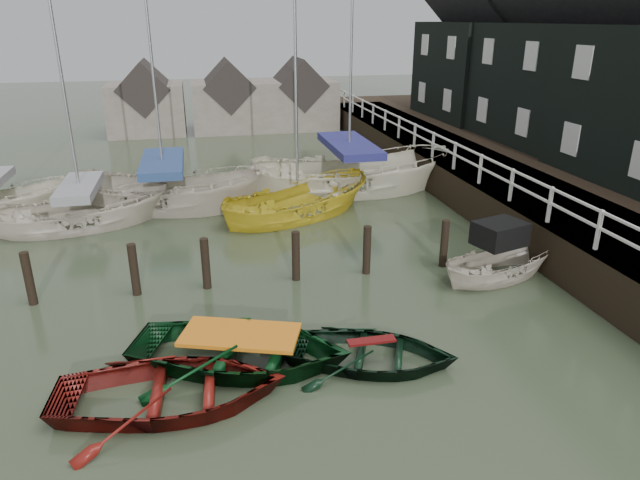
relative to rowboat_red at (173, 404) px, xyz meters
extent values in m
plane|color=#2D3924|center=(2.00, 1.85, 0.00)|extent=(120.00, 120.00, 0.00)
cube|color=black|center=(11.50, 11.85, 1.40)|extent=(3.00, 32.00, 0.20)
cube|color=silver|center=(10.00, 11.85, 2.45)|extent=(0.06, 32.00, 0.06)
cube|color=silver|center=(10.00, 11.85, 2.05)|extent=(0.06, 32.00, 0.06)
cube|color=black|center=(17.00, 11.85, 0.00)|extent=(14.00, 38.00, 1.50)
cube|color=black|center=(17.00, 13.85, 4.00)|extent=(6.00, 7.00, 5.00)
cube|color=black|center=(17.00, 20.85, 4.00)|extent=(6.40, 7.00, 5.00)
cylinder|color=black|center=(-3.50, 4.85, 0.50)|extent=(0.22, 0.22, 1.80)
cylinder|color=black|center=(-1.00, 4.85, 0.50)|extent=(0.22, 0.22, 1.80)
cylinder|color=black|center=(0.80, 4.85, 0.50)|extent=(0.22, 0.22, 1.80)
cylinder|color=black|center=(3.20, 4.85, 0.50)|extent=(0.22, 0.22, 1.80)
cylinder|color=black|center=(5.20, 4.85, 0.50)|extent=(0.22, 0.22, 1.80)
cylinder|color=black|center=(7.50, 4.85, 0.50)|extent=(0.22, 0.22, 1.80)
cube|color=#665B51|center=(-2.00, 27.85, 1.50)|extent=(4.50, 4.00, 3.00)
cube|color=#282321|center=(-2.00, 27.85, 2.80)|extent=(3.18, 4.08, 3.18)
cube|color=#665B51|center=(3.00, 27.85, 1.50)|extent=(4.50, 4.00, 3.00)
cube|color=#282321|center=(3.00, 27.85, 2.80)|extent=(3.18, 4.08, 3.18)
cube|color=#665B51|center=(7.50, 27.85, 1.50)|extent=(4.50, 4.00, 3.00)
cube|color=#282321|center=(7.50, 27.85, 2.80)|extent=(3.18, 4.08, 3.18)
imported|color=#61120D|center=(0.00, 0.00, 0.00)|extent=(4.46, 3.33, 0.88)
imported|color=black|center=(1.38, 1.06, 0.00)|extent=(5.38, 4.59, 0.94)
imported|color=black|center=(4.00, 0.51, 0.00)|extent=(4.24, 3.68, 0.73)
imported|color=beige|center=(8.73, 3.85, 0.00)|extent=(4.00, 2.44, 1.45)
cube|color=black|center=(8.73, 4.05, 1.20)|extent=(1.53, 1.33, 0.65)
imported|color=beige|center=(-3.17, 10.68, 0.00)|extent=(6.23, 3.52, 2.27)
cylinder|color=#B2B2B7|center=(-3.17, 10.68, 5.45)|extent=(0.10, 0.10, 8.40)
cube|color=gray|center=(-3.17, 10.68, 1.37)|extent=(3.42, 1.89, 0.30)
imported|color=beige|center=(-0.48, 12.20, 0.00)|extent=(7.96, 4.89, 2.88)
cylinder|color=#B2B2B7|center=(-0.48, 12.20, 6.25)|extent=(0.10, 0.10, 9.32)
cube|color=navy|center=(-0.48, 12.20, 1.71)|extent=(4.36, 2.64, 0.30)
imported|color=gold|center=(4.21, 10.22, 0.00)|extent=(6.52, 4.62, 2.36)
cylinder|color=#B2B2B7|center=(4.21, 10.22, 5.33)|extent=(0.10, 0.10, 8.07)
imported|color=silver|center=(6.85, 12.90, 0.00)|extent=(8.58, 3.82, 3.22)
cylinder|color=#B2B2B7|center=(6.85, 12.90, 5.97)|extent=(0.10, 0.10, 8.39)
cube|color=navy|center=(6.85, 12.90, 1.89)|extent=(4.71, 2.04, 0.30)
camera|label=1|loc=(0.81, -9.15, 6.70)|focal=32.00mm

